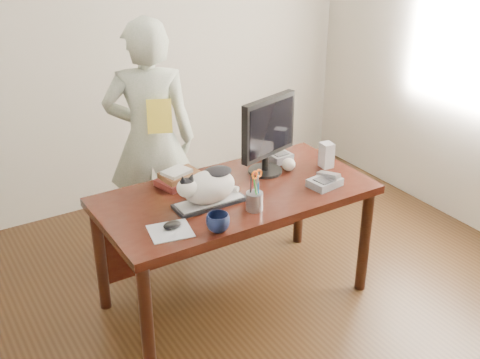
% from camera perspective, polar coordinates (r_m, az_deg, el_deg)
% --- Properties ---
extents(room, '(4.50, 4.50, 4.50)m').
position_cam_1_polar(room, '(2.81, 5.92, 5.03)').
color(room, black).
rests_on(room, ground).
extents(desk, '(1.60, 0.80, 0.75)m').
position_cam_1_polar(desk, '(3.63, -1.07, -2.77)').
color(desk, black).
rests_on(desk, ground).
extents(keyboard, '(0.41, 0.15, 0.02)m').
position_cam_1_polar(keyboard, '(3.37, -2.90, -2.18)').
color(keyboard, black).
rests_on(keyboard, desk).
extents(cat, '(0.40, 0.21, 0.23)m').
position_cam_1_polar(cat, '(3.31, -3.12, -0.61)').
color(cat, silver).
rests_on(cat, keyboard).
extents(monitor, '(0.43, 0.26, 0.49)m').
position_cam_1_polar(monitor, '(3.63, 2.70, 4.57)').
color(monitor, black).
rests_on(monitor, desk).
extents(pen_cup, '(0.11, 0.11, 0.24)m').
position_cam_1_polar(pen_cup, '(3.28, 1.39, -1.86)').
color(pen_cup, gray).
rests_on(pen_cup, desk).
extents(mousepad, '(0.25, 0.23, 0.00)m').
position_cam_1_polar(mousepad, '(3.13, -6.62, -4.88)').
color(mousepad, '#B5B9C2').
rests_on(mousepad, desk).
extents(mouse, '(0.11, 0.08, 0.04)m').
position_cam_1_polar(mouse, '(3.14, -6.46, -4.31)').
color(mouse, black).
rests_on(mouse, mousepad).
extents(coffee_mug, '(0.17, 0.17, 0.10)m').
position_cam_1_polar(coffee_mug, '(3.09, -2.11, -4.11)').
color(coffee_mug, black).
rests_on(coffee_mug, desk).
extents(phone, '(0.20, 0.18, 0.09)m').
position_cam_1_polar(phone, '(3.60, 8.07, -0.18)').
color(phone, slate).
rests_on(phone, desk).
extents(speaker, '(0.08, 0.09, 0.16)m').
position_cam_1_polar(speaker, '(3.83, 8.21, 2.31)').
color(speaker, '#A2A2A5').
rests_on(speaker, desk).
extents(baseball, '(0.08, 0.08, 0.08)m').
position_cam_1_polar(baseball, '(3.77, 4.64, 1.44)').
color(baseball, white).
rests_on(baseball, desk).
extents(book_stack, '(0.28, 0.23, 0.09)m').
position_cam_1_polar(book_stack, '(3.60, -5.80, 0.17)').
color(book_stack, '#491613').
rests_on(book_stack, desk).
extents(calculator, '(0.15, 0.19, 0.06)m').
position_cam_1_polar(calculator, '(3.93, 3.50, 2.28)').
color(calculator, slate).
rests_on(calculator, desk).
extents(person, '(0.71, 0.61, 1.65)m').
position_cam_1_polar(person, '(4.07, -8.46, 3.68)').
color(person, beige).
rests_on(person, ground).
extents(held_book, '(0.18, 0.15, 0.22)m').
position_cam_1_polar(held_book, '(3.85, -7.64, 5.97)').
color(held_book, gold).
rests_on(held_book, person).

